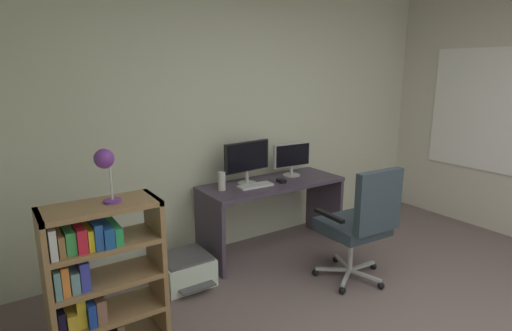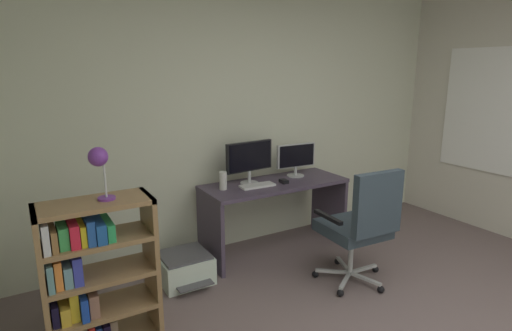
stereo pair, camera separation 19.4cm
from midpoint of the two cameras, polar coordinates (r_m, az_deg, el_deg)
The scene contains 11 objects.
wall_back at distance 4.21m, azimuth -0.44°, elevation 7.52°, with size 5.04×0.10×2.78m, color beige.
desk at distance 4.12m, azimuth 3.96°, elevation -4.87°, with size 1.45×0.56×0.72m.
monitor_main at distance 3.94m, azimuth 0.49°, elevation 1.00°, with size 0.51×0.18×0.42m.
monitor_secondary at distance 4.26m, azimuth 6.88°, elevation 1.12°, with size 0.44×0.18×0.34m.
keyboard at distance 3.90m, azimuth 1.61°, elevation -2.82°, with size 0.34×0.13×0.02m, color silver.
computer_mouse at distance 4.04m, azimuth 5.27°, elevation -2.20°, with size 0.06×0.10×0.03m, color black.
desktop_speaker at distance 3.79m, azimuth -3.14°, elevation -2.13°, with size 0.07×0.07×0.17m, color silver.
office_chair at distance 3.56m, azimuth 15.93°, elevation -7.66°, with size 0.62×0.63×1.04m.
bookshelf at distance 2.92m, azimuth -20.30°, elevation -14.70°, with size 0.71×0.33×1.01m.
desk_lamp at distance 2.68m, azimuth -19.07°, elevation 0.54°, with size 0.14×0.12×0.34m.
printer at distance 3.71m, azimuth -8.38°, elevation -13.88°, with size 0.43×0.49×0.26m.
Camera 2 is at (-2.02, -0.99, 1.82)m, focal length 28.76 mm.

